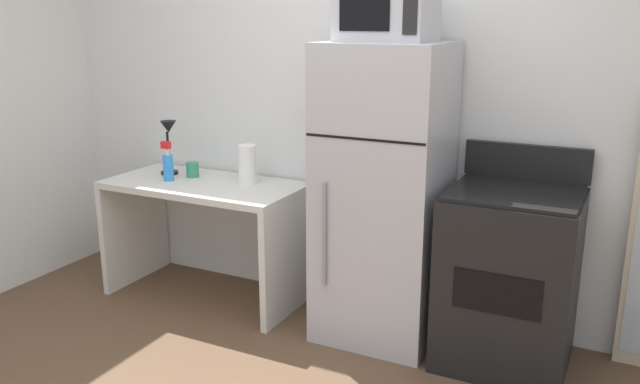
% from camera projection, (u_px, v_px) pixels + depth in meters
% --- Properties ---
extents(wall_back_white, '(5.00, 0.10, 2.60)m').
position_uv_depth(wall_back_white, '(367.00, 95.00, 3.77)').
color(wall_back_white, silver).
rests_on(wall_back_white, ground).
extents(desk, '(1.23, 0.61, 0.75)m').
position_uv_depth(desk, '(206.00, 216.00, 4.04)').
color(desk, silver).
rests_on(desk, ground).
extents(desk_lamp, '(0.14, 0.12, 0.35)m').
position_uv_depth(desk_lamp, '(169.00, 138.00, 4.11)').
color(desk_lamp, black).
rests_on(desk_lamp, desk).
extents(coffee_mug, '(0.08, 0.08, 0.09)m').
position_uv_depth(coffee_mug, '(193.00, 170.00, 4.11)').
color(coffee_mug, '#338C66').
rests_on(coffee_mug, desk).
extents(spray_bottle, '(0.06, 0.06, 0.25)m').
position_uv_depth(spray_bottle, '(168.00, 165.00, 4.00)').
color(spray_bottle, '#2D8CEA').
rests_on(spray_bottle, desk).
extents(paper_towel_roll, '(0.11, 0.11, 0.24)m').
position_uv_depth(paper_towel_roll, '(247.00, 164.00, 3.92)').
color(paper_towel_roll, white).
rests_on(paper_towel_roll, desk).
extents(refrigerator, '(0.64, 0.61, 1.62)m').
position_uv_depth(refrigerator, '(383.00, 195.00, 3.47)').
color(refrigerator, '#B7B7BC').
rests_on(refrigerator, ground).
extents(microwave, '(0.46, 0.35, 0.26)m').
position_uv_depth(microwave, '(387.00, 15.00, 3.21)').
color(microwave, '#B7B7BC').
rests_on(microwave, refrigerator).
extents(oven_range, '(0.64, 0.61, 1.10)m').
position_uv_depth(oven_range, '(509.00, 277.00, 3.26)').
color(oven_range, black).
rests_on(oven_range, ground).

